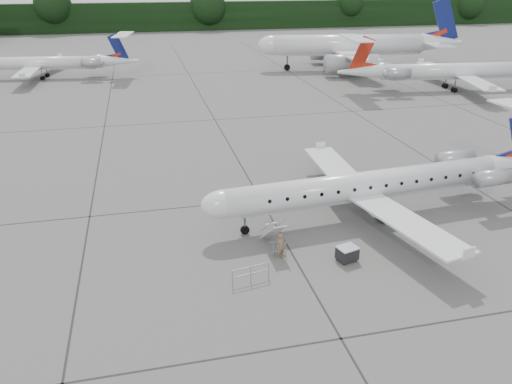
{
  "coord_description": "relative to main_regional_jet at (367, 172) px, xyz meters",
  "views": [
    {
      "loc": [
        -14.38,
        -26.91,
        15.96
      ],
      "look_at": [
        -7.39,
        3.24,
        2.3
      ],
      "focal_mm": 35.0,
      "sensor_mm": 36.0,
      "label": 1
    }
  ],
  "objects": [
    {
      "name": "safety_railing",
      "position": [
        -9.59,
        -6.3,
        -2.85
      ],
      "size": [
        2.18,
        0.49,
        1.0
      ],
      "primitive_type": null,
      "rotation": [
        0.0,
        0.0,
        0.19
      ],
      "color": "#96989E",
      "rests_on": "ground"
    },
    {
      "name": "baggage_cart",
      "position": [
        -3.45,
        -5.39,
        -2.86
      ],
      "size": [
        1.34,
        1.18,
        0.98
      ],
      "primitive_type": null,
      "rotation": [
        0.0,
        0.0,
        0.27
      ],
      "color": "black",
      "rests_on": "ground"
    },
    {
      "name": "airstair",
      "position": [
        -7.37,
        -2.86,
        -2.3
      ],
      "size": [
        1.06,
        2.57,
        2.1
      ],
      "primitive_type": null,
      "rotation": [
        0.0,
        0.0,
        0.08
      ],
      "color": "silver",
      "rests_on": "ground"
    },
    {
      "name": "bg_regional_left",
      "position": [
        -30.72,
        58.83,
        0.15
      ],
      "size": [
        29.26,
        22.98,
        7.0
      ],
      "primitive_type": null,
      "rotation": [
        0.0,
        0.0,
        -0.15
      ],
      "color": "silver",
      "rests_on": "ground"
    },
    {
      "name": "bg_regional_right",
      "position": [
        30.92,
        35.67,
        0.57
      ],
      "size": [
        32.09,
        24.71,
        7.84
      ],
      "primitive_type": null,
      "rotation": [
        0.0,
        0.0,
        3.03
      ],
      "color": "silver",
      "rests_on": "ground"
    },
    {
      "name": "main_regional_jet",
      "position": [
        0.0,
        0.0,
        0.0
      ],
      "size": [
        27.58,
        20.9,
        6.69
      ],
      "primitive_type": null,
      "rotation": [
        0.0,
        0.0,
        0.08
      ],
      "color": "silver",
      "rests_on": "ground"
    },
    {
      "name": "bg_narrowbody",
      "position": [
        21.46,
        55.15,
        2.68
      ],
      "size": [
        36.95,
        29.15,
        12.05
      ],
      "primitive_type": null,
      "rotation": [
        0.0,
        0.0,
        -0.16
      ],
      "color": "silver",
      "rests_on": "ground"
    },
    {
      "name": "passenger",
      "position": [
        -7.25,
        -4.25,
        -2.5
      ],
      "size": [
        0.73,
        0.62,
        1.69
      ],
      "primitive_type": "imported",
      "rotation": [
        0.0,
        0.0,
        0.41
      ],
      "color": "brown",
      "rests_on": "ground"
    },
    {
      "name": "treeline",
      "position": [
        -0.25,
        127.54,
        0.65
      ],
      "size": [
        260.0,
        4.0,
        8.0
      ],
      "primitive_type": "cube",
      "color": "black",
      "rests_on": "ground"
    },
    {
      "name": "ground",
      "position": [
        -0.25,
        -2.46,
        -3.35
      ],
      "size": [
        320.0,
        320.0,
        0.0
      ],
      "primitive_type": "plane",
      "color": "#5F5F5D",
      "rests_on": "ground"
    }
  ]
}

